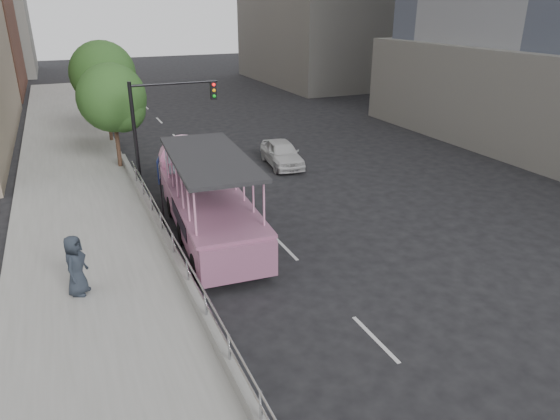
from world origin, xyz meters
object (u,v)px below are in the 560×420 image
object	(u,v)px
duck_boat	(204,198)
traffic_signal	(159,117)
car	(282,153)
parking_sign	(160,186)
pedestrian_far	(76,265)
street_tree_far	(105,76)
street_tree_near	(114,101)

from	to	relation	value
duck_boat	traffic_signal	distance (m)	5.98
car	parking_sign	size ratio (longest dim) A/B	1.44
car	pedestrian_far	size ratio (longest dim) A/B	2.20
duck_boat	pedestrian_far	distance (m)	6.28
traffic_signal	street_tree_far	size ratio (longest dim) A/B	0.81
street_tree_near	traffic_signal	bearing A→B (deg)	-65.02
pedestrian_far	street_tree_far	xyz separation A→B (m)	(3.09, 18.77, 3.06)
street_tree_far	car	bearing A→B (deg)	-46.10
street_tree_far	pedestrian_far	bearing A→B (deg)	-99.36
car	pedestrian_far	xyz separation A→B (m)	(-11.25, -10.29, 0.54)
pedestrian_far	street_tree_near	world-z (taller)	street_tree_near
street_tree_near	street_tree_far	xyz separation A→B (m)	(0.20, 6.00, 0.49)
duck_boat	street_tree_far	distance (m)	15.38
pedestrian_far	traffic_signal	bearing A→B (deg)	0.99
duck_boat	street_tree_near	xyz separation A→B (m)	(-2.10, 8.95, 2.55)
traffic_signal	parking_sign	bearing A→B (deg)	-102.18
parking_sign	traffic_signal	bearing A→B (deg)	77.82
duck_boat	street_tree_far	world-z (taller)	street_tree_far
traffic_signal	pedestrian_far	bearing A→B (deg)	-115.67
duck_boat	car	xyz separation A→B (m)	(6.25, 6.48, -0.55)
pedestrian_far	street_tree_far	size ratio (longest dim) A/B	0.30
duck_boat	car	distance (m)	9.02
pedestrian_far	street_tree_far	world-z (taller)	street_tree_far
duck_boat	street_tree_near	size ratio (longest dim) A/B	1.82
traffic_signal	street_tree_near	distance (m)	3.80
street_tree_near	duck_boat	bearing A→B (deg)	-76.79
parking_sign	street_tree_far	xyz separation A→B (m)	(-0.34, 14.30, 2.49)
duck_boat	car	size ratio (longest dim) A/B	2.49
pedestrian_far	street_tree_near	bearing A→B (deg)	13.90
traffic_signal	street_tree_far	distance (m)	9.57
street_tree_near	pedestrian_far	bearing A→B (deg)	-102.76
car	street_tree_far	bearing A→B (deg)	140.86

